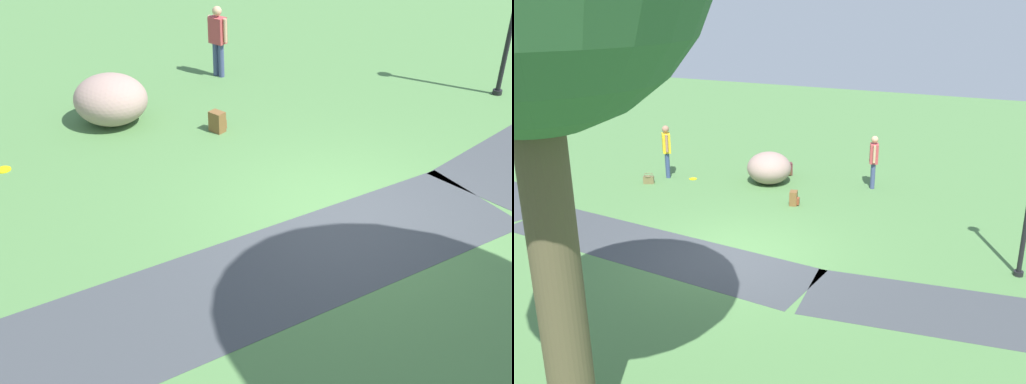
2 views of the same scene
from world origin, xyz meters
TOP-DOWN VIEW (x-y plane):
  - ground_plane at (0.00, 0.00)m, footprint 48.00×48.00m
  - footpath_segment_mid at (1.93, 0.57)m, footprint 8.14×2.62m
  - lawn_boulder at (1.51, -5.00)m, footprint 1.90×1.93m
  - woman_with_handbag at (4.70, -4.20)m, footprint 0.41×0.43m
  - man_near_boulder at (-1.51, -5.87)m, footprint 0.34×0.50m
  - handbag_on_grass at (4.85, -3.38)m, footprint 0.36×0.36m
  - backpack_by_boulder at (1.31, -6.01)m, footprint 0.34×0.35m
  - spare_backpack_on_lawn at (0.06, -3.47)m, footprint 0.31×0.32m
  - frisbee_on_grass at (3.85, -4.33)m, footprint 0.24×0.24m

SIDE VIEW (x-z plane):
  - ground_plane at x=0.00m, z-range 0.00..0.00m
  - footpath_segment_mid at x=1.93m, z-range 0.00..0.01m
  - frisbee_on_grass at x=3.85m, z-range 0.00..0.02m
  - handbag_on_grass at x=4.85m, z-range -0.01..0.29m
  - backpack_by_boulder at x=1.31m, z-range -0.01..0.39m
  - spare_backpack_on_lawn at x=0.06m, z-range -0.01..0.39m
  - lawn_boulder at x=1.51m, z-range 0.00..0.97m
  - man_near_boulder at x=-1.51m, z-range 0.12..1.72m
  - woman_with_handbag at x=4.70m, z-range 0.13..1.80m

